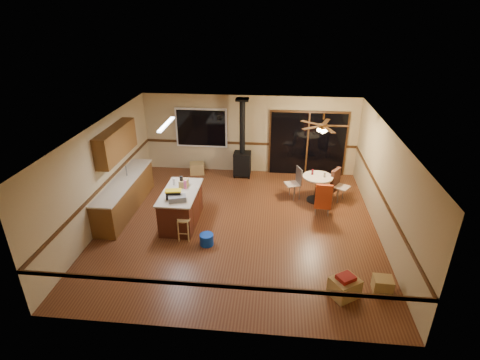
# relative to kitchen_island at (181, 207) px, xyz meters

# --- Properties ---
(floor) EXTENTS (7.00, 7.00, 0.00)m
(floor) POSITION_rel_kitchen_island_xyz_m (1.50, 0.00, -0.45)
(floor) COLOR #5A2F19
(floor) RESTS_ON ground
(ceiling) EXTENTS (7.00, 7.00, 0.00)m
(ceiling) POSITION_rel_kitchen_island_xyz_m (1.50, 0.00, 2.15)
(ceiling) COLOR silver
(ceiling) RESTS_ON ground
(wall_back) EXTENTS (7.00, 0.00, 7.00)m
(wall_back) POSITION_rel_kitchen_island_xyz_m (1.50, 3.50, 0.85)
(wall_back) COLOR tan
(wall_back) RESTS_ON ground
(wall_front) EXTENTS (7.00, 0.00, 7.00)m
(wall_front) POSITION_rel_kitchen_island_xyz_m (1.50, -3.50, 0.85)
(wall_front) COLOR tan
(wall_front) RESTS_ON ground
(wall_left) EXTENTS (0.00, 7.00, 7.00)m
(wall_left) POSITION_rel_kitchen_island_xyz_m (-2.00, 0.00, 0.85)
(wall_left) COLOR tan
(wall_left) RESTS_ON ground
(wall_right) EXTENTS (0.00, 7.00, 7.00)m
(wall_right) POSITION_rel_kitchen_island_xyz_m (5.00, 0.00, 0.85)
(wall_right) COLOR tan
(wall_right) RESTS_ON ground
(chair_rail) EXTENTS (7.00, 7.00, 0.08)m
(chair_rail) POSITION_rel_kitchen_island_xyz_m (1.50, 0.00, 0.55)
(chair_rail) COLOR #3D230F
(chair_rail) RESTS_ON ground
(window) EXTENTS (1.72, 0.10, 1.32)m
(window) POSITION_rel_kitchen_island_xyz_m (-0.10, 3.45, 1.05)
(window) COLOR black
(window) RESTS_ON ground
(sliding_door) EXTENTS (2.52, 0.10, 2.10)m
(sliding_door) POSITION_rel_kitchen_island_xyz_m (3.40, 3.45, 0.60)
(sliding_door) COLOR black
(sliding_door) RESTS_ON ground
(lower_cabinets) EXTENTS (0.60, 3.00, 0.86)m
(lower_cabinets) POSITION_rel_kitchen_island_xyz_m (-1.70, 0.50, -0.02)
(lower_cabinets) COLOR brown
(lower_cabinets) RESTS_ON ground
(countertop) EXTENTS (0.64, 3.04, 0.04)m
(countertop) POSITION_rel_kitchen_island_xyz_m (-1.70, 0.50, 0.43)
(countertop) COLOR #C0B195
(countertop) RESTS_ON lower_cabinets
(upper_cabinets) EXTENTS (0.35, 2.00, 0.80)m
(upper_cabinets) POSITION_rel_kitchen_island_xyz_m (-1.83, 0.70, 1.45)
(upper_cabinets) COLOR brown
(upper_cabinets) RESTS_ON ground
(kitchen_island) EXTENTS (0.88, 1.68, 0.90)m
(kitchen_island) POSITION_rel_kitchen_island_xyz_m (0.00, 0.00, 0.00)
(kitchen_island) COLOR #461C11
(kitchen_island) RESTS_ON ground
(wood_stove) EXTENTS (0.55, 0.50, 2.52)m
(wood_stove) POSITION_rel_kitchen_island_xyz_m (1.30, 3.05, 0.28)
(wood_stove) COLOR black
(wood_stove) RESTS_ON ground
(ceiling_fan) EXTENTS (0.24, 0.24, 0.55)m
(ceiling_fan) POSITION_rel_kitchen_island_xyz_m (3.60, 1.55, 1.76)
(ceiling_fan) COLOR brown
(ceiling_fan) RESTS_ON ceiling
(fluorescent_strip) EXTENTS (0.10, 1.20, 0.04)m
(fluorescent_strip) POSITION_rel_kitchen_island_xyz_m (-0.30, 0.30, 2.11)
(fluorescent_strip) COLOR white
(fluorescent_strip) RESTS_ON ceiling
(toolbox_grey) EXTENTS (0.47, 0.36, 0.13)m
(toolbox_grey) POSITION_rel_kitchen_island_xyz_m (0.06, -0.51, 0.51)
(toolbox_grey) COLOR slate
(toolbox_grey) RESTS_ON kitchen_island
(toolbox_black) EXTENTS (0.38, 0.24, 0.19)m
(toolbox_black) POSITION_rel_kitchen_island_xyz_m (-0.06, -0.38, 0.54)
(toolbox_black) COLOR black
(toolbox_black) RESTS_ON kitchen_island
(toolbox_yellow_lid) EXTENTS (0.42, 0.27, 0.03)m
(toolbox_yellow_lid) POSITION_rel_kitchen_island_xyz_m (-0.06, -0.38, 0.66)
(toolbox_yellow_lid) COLOR gold
(toolbox_yellow_lid) RESTS_ON toolbox_black
(box_on_island) EXTENTS (0.21, 0.28, 0.18)m
(box_on_island) POSITION_rel_kitchen_island_xyz_m (0.03, 0.30, 0.54)
(box_on_island) COLOR #A18147
(box_on_island) RESTS_ON kitchen_island
(bottle_dark) EXTENTS (0.09, 0.09, 0.30)m
(bottle_dark) POSITION_rel_kitchen_island_xyz_m (-0.02, 0.26, 0.60)
(bottle_dark) COLOR black
(bottle_dark) RESTS_ON kitchen_island
(bottle_pink) EXTENTS (0.08, 0.08, 0.22)m
(bottle_pink) POSITION_rel_kitchen_island_xyz_m (0.10, 0.17, 0.56)
(bottle_pink) COLOR #D84C8C
(bottle_pink) RESTS_ON kitchen_island
(bottle_white) EXTENTS (0.07, 0.07, 0.18)m
(bottle_white) POSITION_rel_kitchen_island_xyz_m (-0.25, 0.36, 0.54)
(bottle_white) COLOR white
(bottle_white) RESTS_ON kitchen_island
(bar_stool) EXTENTS (0.39, 0.39, 0.58)m
(bar_stool) POSITION_rel_kitchen_island_xyz_m (0.25, -0.77, -0.16)
(bar_stool) COLOR tan
(bar_stool) RESTS_ON floor
(blue_bucket) EXTENTS (0.40, 0.40, 0.27)m
(blue_bucket) POSITION_rel_kitchen_island_xyz_m (0.83, -0.94, -0.32)
(blue_bucket) COLOR #0D3EC2
(blue_bucket) RESTS_ON floor
(dining_table) EXTENTS (0.85, 0.85, 0.78)m
(dining_table) POSITION_rel_kitchen_island_xyz_m (3.60, 1.55, 0.08)
(dining_table) COLOR black
(dining_table) RESTS_ON ground
(glass_red) EXTENTS (0.08, 0.08, 0.16)m
(glass_red) POSITION_rel_kitchen_island_xyz_m (3.45, 1.65, 0.41)
(glass_red) COLOR #590C14
(glass_red) RESTS_ON dining_table
(glass_cream) EXTENTS (0.07, 0.07, 0.16)m
(glass_cream) POSITION_rel_kitchen_island_xyz_m (3.78, 1.50, 0.41)
(glass_cream) COLOR beige
(glass_cream) RESTS_ON dining_table
(chair_left) EXTENTS (0.52, 0.51, 0.51)m
(chair_left) POSITION_rel_kitchen_island_xyz_m (3.00, 1.69, 0.14)
(chair_left) COLOR tan
(chair_left) RESTS_ON ground
(chair_near) EXTENTS (0.45, 0.49, 0.70)m
(chair_near) POSITION_rel_kitchen_island_xyz_m (3.69, 0.67, 0.14)
(chair_near) COLOR tan
(chair_near) RESTS_ON ground
(chair_right) EXTENTS (0.61, 0.60, 0.70)m
(chair_right) POSITION_rel_kitchen_island_xyz_m (4.15, 1.70, 0.14)
(chair_right) COLOR tan
(chair_right) RESTS_ON ground
(box_under_window) EXTENTS (0.55, 0.48, 0.38)m
(box_under_window) POSITION_rel_kitchen_island_xyz_m (-0.24, 3.10, -0.26)
(box_under_window) COLOR #A18147
(box_under_window) RESTS_ON floor
(box_corner_a) EXTENTS (0.67, 0.65, 0.39)m
(box_corner_a) POSITION_rel_kitchen_island_xyz_m (3.82, -2.38, -0.26)
(box_corner_a) COLOR #A18147
(box_corner_a) RESTS_ON floor
(box_corner_b) EXTENTS (0.39, 0.34, 0.30)m
(box_corner_b) POSITION_rel_kitchen_island_xyz_m (4.60, -2.17, -0.30)
(box_corner_b) COLOR #A18147
(box_corner_b) RESTS_ON floor
(box_small_red) EXTENTS (0.41, 0.40, 0.09)m
(box_small_red) POSITION_rel_kitchen_island_xyz_m (3.82, -2.38, -0.02)
(box_small_red) COLOR maroon
(box_small_red) RESTS_ON box_corner_a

